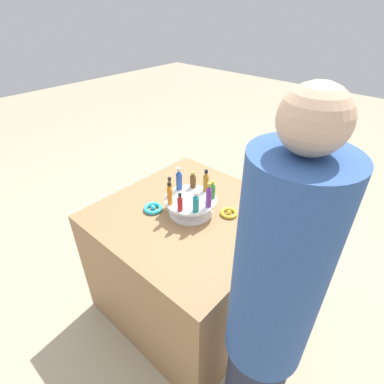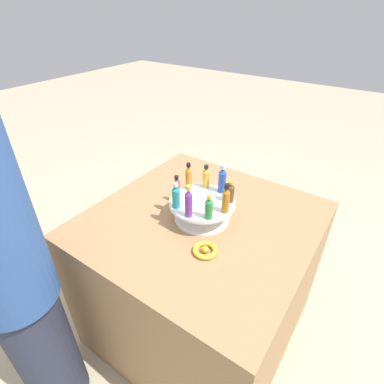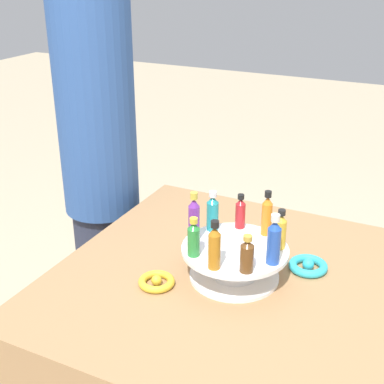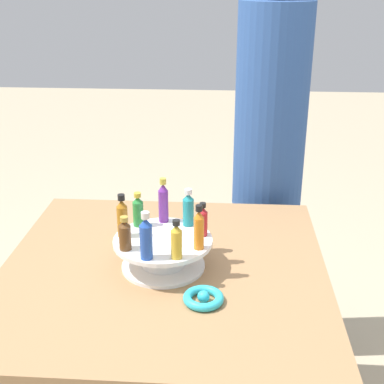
% 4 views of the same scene
% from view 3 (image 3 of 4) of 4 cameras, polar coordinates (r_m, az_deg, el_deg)
% --- Properties ---
extents(display_stand, '(0.28, 0.28, 0.09)m').
position_cam_3_polar(display_stand, '(1.41, 4.56, -7.31)').
color(display_stand, white).
rests_on(display_stand, party_table).
extents(bottle_green, '(0.03, 0.03, 0.10)m').
position_cam_3_polar(bottle_green, '(1.33, 0.18, -4.96)').
color(bottle_green, '#288438').
rests_on(bottle_green, display_stand).
extents(bottle_amber, '(0.03, 0.03, 0.13)m').
position_cam_3_polar(bottle_amber, '(1.27, 2.41, -5.85)').
color(bottle_amber, '#AD6B19').
rests_on(bottle_amber, display_stand).
extents(bottle_brown, '(0.03, 0.03, 0.10)m').
position_cam_3_polar(bottle_brown, '(1.27, 5.88, -6.71)').
color(bottle_brown, brown).
rests_on(bottle_brown, display_stand).
extents(bottle_blue, '(0.03, 0.03, 0.13)m').
position_cam_3_polar(bottle_blue, '(1.30, 8.73, -5.19)').
color(bottle_blue, '#234CAD').
rests_on(bottle_blue, display_stand).
extents(bottle_gold, '(0.03, 0.03, 0.11)m').
position_cam_3_polar(bottle_gold, '(1.38, 9.42, -4.08)').
color(bottle_gold, gold).
rests_on(bottle_gold, display_stand).
extents(bottle_orange, '(0.03, 0.03, 0.13)m').
position_cam_3_polar(bottle_orange, '(1.43, 7.99, -2.42)').
color(bottle_orange, orange).
rests_on(bottle_orange, display_stand).
extents(bottle_red, '(0.03, 0.03, 0.10)m').
position_cam_3_polar(bottle_red, '(1.47, 5.18, -2.18)').
color(bottle_red, '#B21E23').
rests_on(bottle_red, display_stand).
extents(bottle_teal, '(0.03, 0.03, 0.11)m').
position_cam_3_polar(bottle_teal, '(1.45, 2.21, -2.17)').
color(bottle_teal, teal).
rests_on(bottle_teal, display_stand).
extents(bottle_purple, '(0.03, 0.03, 0.14)m').
position_cam_3_polar(bottle_purple, '(1.39, 0.21, -2.84)').
color(bottle_purple, '#702D93').
rests_on(bottle_purple, display_stand).
extents(ribbon_bow_gold, '(0.09, 0.09, 0.03)m').
position_cam_3_polar(ribbon_bow_gold, '(1.40, -3.80, -9.50)').
color(ribbon_bow_gold, gold).
rests_on(ribbon_bow_gold, party_table).
extents(ribbon_bow_teal, '(0.10, 0.10, 0.03)m').
position_cam_3_polar(ribbon_bow_teal, '(1.49, 12.28, -7.69)').
color(ribbon_bow_teal, '#2DB7CC').
rests_on(ribbon_bow_teal, party_table).
extents(person_figure, '(0.27, 0.27, 1.59)m').
position_cam_3_polar(person_figure, '(1.95, -9.73, 2.01)').
color(person_figure, '#282D42').
rests_on(person_figure, ground_plane).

